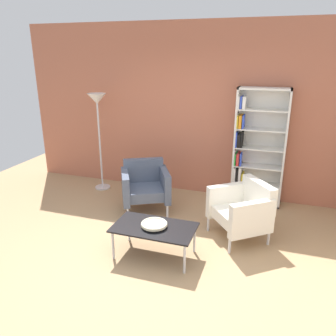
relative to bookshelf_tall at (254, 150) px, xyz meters
The scene contains 8 objects.
ground_plane 2.63m from the bookshelf_tall, 114.47° to the right, with size 8.32×8.32×0.00m, color tan.
brick_back_panel 1.18m from the bookshelf_tall, 168.42° to the left, with size 6.40×0.12×2.90m, color #B2664C.
bookshelf_tall is the anchor object (origin of this frame).
coffee_table_low 2.31m from the bookshelf_tall, 115.81° to the right, with size 1.00×0.56×0.40m.
decorative_bowl 2.29m from the bookshelf_tall, 115.81° to the right, with size 0.32×0.32×0.05m.
armchair_spare_guest 1.85m from the bookshelf_tall, 152.20° to the right, with size 0.93×0.90×0.78m.
armchair_near_window 1.32m from the bookshelf_tall, 90.41° to the right, with size 0.94×0.95×0.78m.
floor_lamp_torchiere 2.75m from the bookshelf_tall, behind, with size 0.32×0.32×1.74m.
Camera 1 is at (1.34, -3.13, 2.39)m, focal length 35.78 mm.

